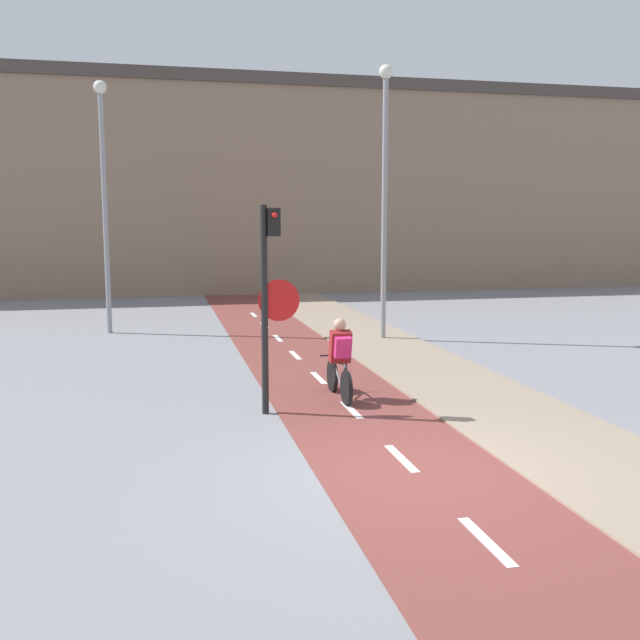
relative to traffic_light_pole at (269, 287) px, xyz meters
The scene contains 8 objects.
ground_plane 4.00m from the traffic_light_pole, 67.31° to the right, with size 120.00×120.00×0.00m, color gray.
bike_lane 3.99m from the traffic_light_pole, 67.25° to the right, with size 2.43×60.00×0.02m.
sidewalk_strip 5.30m from the traffic_light_pole, 40.19° to the right, with size 2.40×60.00×0.05m.
building_row_background 21.80m from the traffic_light_pole, 86.50° to the left, with size 60.00×5.20×9.29m.
traffic_light_pole is the anchor object (origin of this frame).
street_lamp_far 10.18m from the traffic_light_pole, 108.30° to the left, with size 0.36×0.36×6.87m.
street_lamp_sidewalk 8.11m from the traffic_light_pole, 58.86° to the left, with size 0.36×0.36×7.04m.
cyclist_near 2.02m from the traffic_light_pole, 25.86° to the left, with size 0.46×1.62×1.43m.
Camera 1 is at (-3.00, -8.03, 3.08)m, focal length 40.00 mm.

